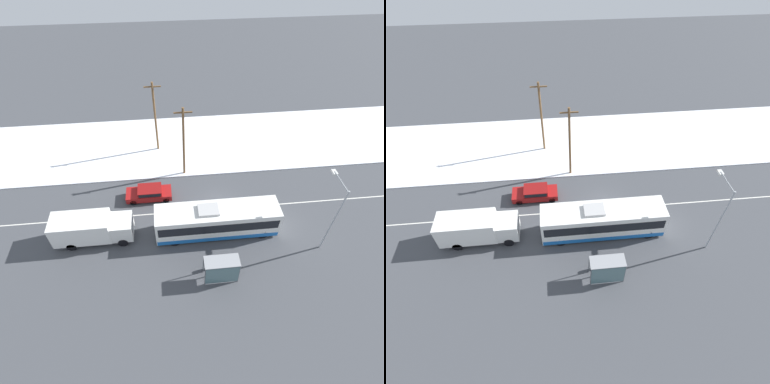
# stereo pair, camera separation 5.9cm
# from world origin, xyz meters

# --- Properties ---
(ground_plane) EXTENTS (120.00, 120.00, 0.00)m
(ground_plane) POSITION_xyz_m (0.00, 0.00, 0.00)
(ground_plane) COLOR #424449
(snow_lot) EXTENTS (80.00, 11.96, 0.12)m
(snow_lot) POSITION_xyz_m (0.00, 11.06, 0.06)
(snow_lot) COLOR white
(snow_lot) RESTS_ON ground_plane
(lane_marking_center) EXTENTS (60.00, 0.12, 0.00)m
(lane_marking_center) POSITION_xyz_m (0.00, 0.00, 0.00)
(lane_marking_center) COLOR silver
(lane_marking_center) RESTS_ON ground_plane
(city_bus) EXTENTS (11.01, 2.57, 3.23)m
(city_bus) POSITION_xyz_m (-0.73, -2.67, 1.58)
(city_bus) COLOR white
(city_bus) RESTS_ON ground_plane
(box_truck) EXTENTS (6.94, 2.30, 2.83)m
(box_truck) POSITION_xyz_m (-11.88, -2.38, 1.58)
(box_truck) COLOR silver
(box_truck) RESTS_ON ground_plane
(sedan_car) EXTENTS (4.59, 1.80, 1.36)m
(sedan_car) POSITION_xyz_m (-6.83, 2.26, 0.75)
(sedan_car) COLOR maroon
(sedan_car) RESTS_ON ground_plane
(pedestrian_at_stop) EXTENTS (0.56, 0.25, 1.56)m
(pedestrian_at_stop) POSITION_xyz_m (-1.14, -6.37, 0.96)
(pedestrian_at_stop) COLOR #23232D
(pedestrian_at_stop) RESTS_ON ground_plane
(bus_shelter) EXTENTS (2.78, 1.20, 2.40)m
(bus_shelter) POSITION_xyz_m (-1.11, -7.60, 1.67)
(bus_shelter) COLOR gray
(bus_shelter) RESTS_ON ground_plane
(streetlamp) EXTENTS (0.36, 2.70, 7.11)m
(streetlamp) POSITION_xyz_m (8.24, -4.83, 4.53)
(streetlamp) COLOR #9EA3A8
(streetlamp) RESTS_ON ground_plane
(utility_pole_roadside) EXTENTS (1.80, 0.24, 8.21)m
(utility_pole_roadside) POSITION_xyz_m (-2.97, 5.64, 4.29)
(utility_pole_roadside) COLOR brown
(utility_pole_roadside) RESTS_ON ground_plane
(utility_pole_snowlot) EXTENTS (1.80, 0.24, 8.57)m
(utility_pole_snowlot) POSITION_xyz_m (-5.77, 10.35, 4.48)
(utility_pole_snowlot) COLOR brown
(utility_pole_snowlot) RESTS_ON ground_plane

